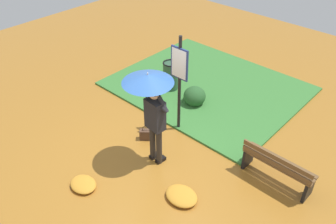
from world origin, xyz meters
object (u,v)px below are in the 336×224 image
at_px(trash_bin, 171,76).
at_px(park_bench, 278,166).
at_px(handbag, 146,134).
at_px(info_sign_post, 179,74).
at_px(person_with_umbrella, 151,97).

bearing_deg(trash_bin, park_bench, 163.22).
distance_m(handbag, trash_bin, 2.17).
bearing_deg(trash_bin, info_sign_post, 138.29).
distance_m(handbag, park_bench, 2.87).
relative_size(info_sign_post, trash_bin, 2.76).
xyz_separation_m(handbag, park_bench, (-2.75, -0.77, 0.28)).
height_order(handbag, trash_bin, trash_bin).
bearing_deg(park_bench, info_sign_post, 0.11).
relative_size(person_with_umbrella, handbag, 5.53).
bearing_deg(info_sign_post, person_with_umbrella, 104.19).
height_order(park_bench, trash_bin, trash_bin).
xyz_separation_m(park_bench, trash_bin, (3.75, -1.13, 0.02)).
relative_size(park_bench, trash_bin, 1.68).
xyz_separation_m(person_with_umbrella, info_sign_post, (0.29, -1.13, -0.11)).
xyz_separation_m(info_sign_post, trash_bin, (1.27, -1.13, -1.03)).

